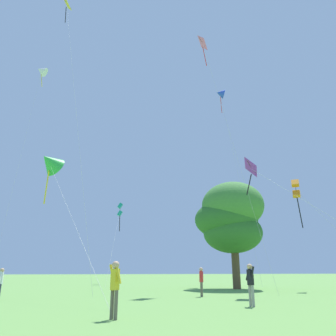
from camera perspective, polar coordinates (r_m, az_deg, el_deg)
The scene contains 13 objects.
kite_white_distant at distance 54.40m, azimuth -20.85°, elevation 15.30°, with size 2.30×8.73×30.68m.
kite_pink_low at distance 34.78m, azimuth 6.40°, elevation 18.94°, with size 1.81×8.00×24.03m.
kite_blue_delta at distance 47.27m, azimuth 8.95°, elevation 12.46°, with size 1.62×8.27×25.51m.
kite_orange_box at distance 30.43m, azimuth 21.12°, elevation -3.57°, with size 4.29×5.20×9.00m.
kite_purple_streamer at distance 23.21m, azimuth 14.55°, elevation -0.82°, with size 4.34×10.52×8.90m.
kite_green_small at distance 25.13m, azimuth -19.59°, elevation 0.95°, with size 4.45×11.68×9.85m.
kite_yellow_diamond at distance 37.62m, azimuth -16.89°, elevation 23.83°, with size 4.22×9.40×28.22m.
kite_teal_box at distance 43.85m, azimuth -8.23°, elevation -7.19°, with size 2.93×9.10×9.98m.
person_far_back at distance 15.47m, azimuth 13.95°, elevation -18.21°, with size 0.24×0.56×1.74m.
person_in_blue_jacket at distance 20.93m, azimuth 5.73°, elevation -18.40°, with size 0.22×0.54×1.65m.
person_foreground_watcher at distance 11.23m, azimuth -9.09°, elevation -19.00°, with size 0.38×0.51×1.74m.
person_near_tree at distance 20.37m, azimuth -26.75°, elevation -16.86°, with size 0.22×0.52×1.59m.
tree_left_oak at distance 30.74m, azimuth 10.67°, elevation -8.45°, with size 6.01×6.16×9.23m.
Camera 1 is at (-0.93, -2.88, 1.41)m, focal length 35.57 mm.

